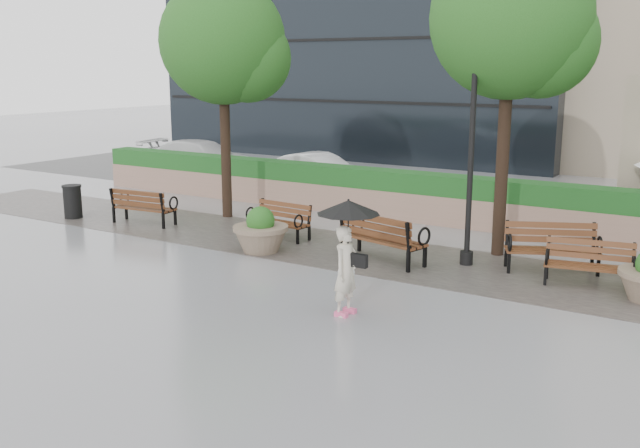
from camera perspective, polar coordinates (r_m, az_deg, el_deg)
The scene contains 17 objects.
ground at distance 14.16m, azimuth -3.18°, elevation -4.87°, with size 100.00×100.00×0.00m, color gray.
cobble_strip at distance 16.61m, azimuth 2.78°, elevation -2.24°, with size 28.00×3.20×0.01m, color #383330.
hedge_wall at distance 19.97m, azimuth 8.42°, elevation 2.09°, with size 24.00×0.80×1.35m.
asphalt_street at distance 23.76m, azimuth 12.26°, elevation 1.97°, with size 40.00×7.00×0.00m, color black.
bench_0 at distance 20.05m, azimuth -13.91°, elevation 0.80°, with size 1.86×0.88×0.97m.
bench_1 at distance 17.90m, azimuth -3.29°, elevation -0.31°, with size 1.70×0.80×0.89m.
bench_2 at distance 15.76m, azimuth 5.00°, elevation -1.89°, with size 2.13×1.25×1.08m.
bench_3 at distance 15.72m, azimuth 18.00°, elevation -2.58°, with size 2.01×1.46×1.01m.
bench_4 at distance 14.92m, azimuth 20.68°, elevation -3.72°, with size 1.75×0.96×0.89m.
planter_left at distance 16.56m, azimuth -4.77°, elevation -0.83°, with size 1.28×1.28×1.07m.
trash_bin at distance 21.40m, azimuth -19.18°, elevation 1.63°, with size 0.54×0.54×0.90m, color black.
lamppost at distance 15.46m, azimuth 11.93°, elevation 4.01°, with size 0.28×0.28×4.54m.
tree_0 at distance 20.19m, azimuth -7.31°, elevation 13.94°, with size 3.53×3.44×6.63m.
tree_1 at distance 16.38m, azimuth 15.57°, elevation 15.09°, with size 3.55×3.47×6.97m.
car_left at distance 28.01m, azimuth -9.37°, elevation 5.13°, with size 2.02×4.96×1.44m, color silver.
car_right at distance 24.82m, azimuth -0.09°, elevation 4.18°, with size 1.35×3.88×1.28m, color silver.
pedestrian at distance 12.17m, azimuth 2.18°, elevation -1.77°, with size 1.10×1.10×2.01m.
Camera 1 is at (7.81, -11.04, 4.22)m, focal length 40.00 mm.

